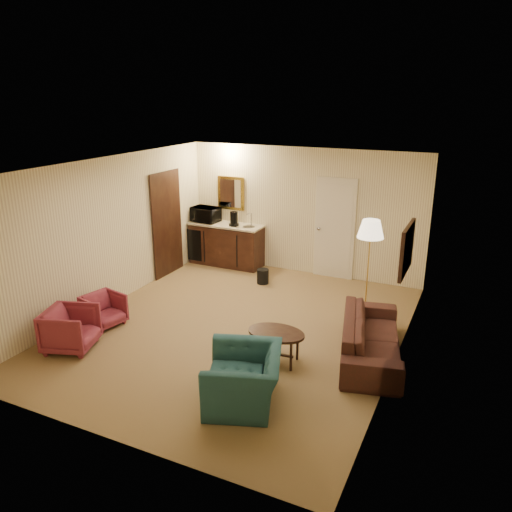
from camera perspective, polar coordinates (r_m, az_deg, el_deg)
The scene contains 12 objects.
ground at distance 8.13m, azimuth -2.21°, elevation -8.24°, with size 6.00×6.00×0.00m, color olive.
room_walls at distance 8.24m, azimuth -0.50°, elevation 4.84°, with size 5.02×6.01×2.61m.
wetbar_cabinet at distance 10.93m, azimuth -3.41°, elevation 1.34°, with size 1.64×0.58×0.92m, color #3C1F13.
sofa at distance 7.34m, azimuth 13.10°, elevation -8.34°, with size 2.04×0.60×0.80m, color black.
teal_armchair at distance 6.14m, azimuth -1.44°, elevation -12.91°, with size 1.02×0.66×0.89m, color #1C4448.
rose_chair_near at distance 8.49m, azimuth -17.02°, elevation -5.76°, with size 0.56×0.53×0.58m, color maroon.
rose_chair_far at distance 7.86m, azimuth -20.45°, elevation -7.61°, with size 0.68×0.64×0.70m, color maroon.
coffee_table at distance 7.09m, azimuth 2.31°, elevation -10.33°, with size 0.81×0.55×0.47m, color #301D10.
floor_lamp at distance 8.57m, azimuth 12.68°, elevation -1.28°, with size 0.44×0.44×1.66m, color gold.
waste_bin at distance 9.91m, azimuth 0.78°, elevation -2.34°, with size 0.23×0.23×0.29m, color black.
microwave at distance 10.99m, azimuth -5.79°, elevation 4.94°, with size 0.59×0.33×0.40m, color black.
coffee_maker at distance 10.59m, azimuth -2.54°, elevation 4.26°, with size 0.16×0.16×0.31m, color black.
Camera 1 is at (3.38, -6.46, 3.61)m, focal length 35.00 mm.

